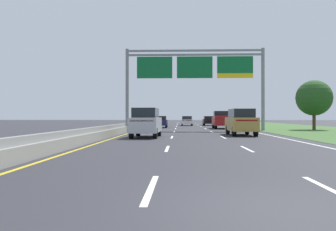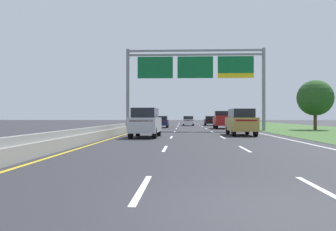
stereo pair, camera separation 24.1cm
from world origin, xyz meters
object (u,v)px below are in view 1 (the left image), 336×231
object	(u,v)px
car_white_centre_lane_sedan	(187,121)
car_gold_right_lane_suv	(241,122)
pickup_truck_red	(221,120)
roadside_tree_mid	(314,98)
car_black_right_lane_sedan	(209,121)
car_navy_left_lane_sedan	(160,122)
car_silver_left_lane_suv	(146,122)
overhead_sign_gantry	(195,72)

from	to	relation	value
car_white_centre_lane_sedan	car_gold_right_lane_suv	xyz separation A→B (m)	(3.80, -29.47, 0.28)
pickup_truck_red	roadside_tree_mid	bearing A→B (deg)	-110.86
pickup_truck_red	car_black_right_lane_sedan	bearing A→B (deg)	2.49
car_navy_left_lane_sedan	roadside_tree_mid	bearing A→B (deg)	-112.82
pickup_truck_red	car_black_right_lane_sedan	world-z (taller)	pickup_truck_red
car_white_centre_lane_sedan	roadside_tree_mid	distance (m)	22.86
pickup_truck_red	car_gold_right_lane_suv	bearing A→B (deg)	-179.85
car_white_centre_lane_sedan	car_gold_right_lane_suv	distance (m)	29.72
car_silver_left_lane_suv	roadside_tree_mid	world-z (taller)	roadside_tree_mid
car_silver_left_lane_suv	roadside_tree_mid	distance (m)	22.91
car_white_centre_lane_sedan	car_navy_left_lane_sedan	size ratio (longest dim) A/B	1.00
car_silver_left_lane_suv	car_gold_right_lane_suv	bearing A→B (deg)	-66.66
pickup_truck_red	car_white_centre_lane_sedan	xyz separation A→B (m)	(-4.04, 13.89, -0.26)
car_gold_right_lane_suv	car_black_right_lane_sedan	bearing A→B (deg)	-0.55
car_black_right_lane_sedan	car_gold_right_lane_suv	world-z (taller)	car_gold_right_lane_suv
car_white_centre_lane_sedan	car_black_right_lane_sedan	distance (m)	3.80
overhead_sign_gantry	car_silver_left_lane_suv	distance (m)	14.18
car_navy_left_lane_sedan	car_black_right_lane_sedan	bearing A→B (deg)	-33.09
car_black_right_lane_sedan	roadside_tree_mid	xyz separation A→B (m)	(10.31, -18.89, 2.77)
overhead_sign_gantry	car_gold_right_lane_suv	bearing A→B (deg)	-70.88
car_white_centre_lane_sedan	car_silver_left_lane_suv	distance (m)	32.62
car_silver_left_lane_suv	car_white_centre_lane_sedan	bearing A→B (deg)	-4.80
car_navy_left_lane_sedan	car_silver_left_lane_suv	size ratio (longest dim) A/B	0.93
car_black_right_lane_sedan	car_gold_right_lane_suv	distance (m)	30.49
pickup_truck_red	car_navy_left_lane_sedan	size ratio (longest dim) A/B	1.23
car_navy_left_lane_sedan	car_gold_right_lane_suv	distance (m)	20.40
car_white_centre_lane_sedan	car_navy_left_lane_sedan	distance (m)	11.18
overhead_sign_gantry	car_black_right_lane_sedan	size ratio (longest dim) A/B	3.41
car_black_right_lane_sedan	roadside_tree_mid	world-z (taller)	roadside_tree_mid
car_white_centre_lane_sedan	car_black_right_lane_sedan	xyz separation A→B (m)	(3.67, 1.01, 0.00)
car_navy_left_lane_sedan	roadside_tree_mid	world-z (taller)	roadside_tree_mid
overhead_sign_gantry	car_silver_left_lane_suv	world-z (taller)	overhead_sign_gantry
car_navy_left_lane_sedan	car_gold_right_lane_suv	xyz separation A→B (m)	(7.56, -18.95, 0.28)
car_navy_left_lane_sedan	car_silver_left_lane_suv	bearing A→B (deg)	-179.74
car_black_right_lane_sedan	car_gold_right_lane_suv	xyz separation A→B (m)	(0.13, -30.48, 0.28)
car_navy_left_lane_sedan	pickup_truck_red	bearing A→B (deg)	-113.58
car_navy_left_lane_sedan	car_gold_right_lane_suv	size ratio (longest dim) A/B	0.93
pickup_truck_red	car_gold_right_lane_suv	world-z (taller)	pickup_truck_red
overhead_sign_gantry	car_navy_left_lane_sedan	size ratio (longest dim) A/B	3.42
overhead_sign_gantry	pickup_truck_red	world-z (taller)	overhead_sign_gantry
car_silver_left_lane_suv	overhead_sign_gantry	bearing A→B (deg)	-16.35
pickup_truck_red	car_gold_right_lane_suv	distance (m)	15.59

